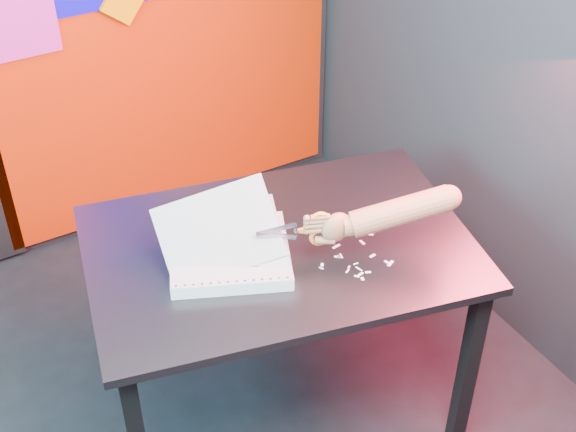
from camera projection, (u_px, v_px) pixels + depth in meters
room at (127, 150)px, 1.86m from camera, size 3.01×3.01×2.71m
backdrop at (20, 55)px, 3.13m from camera, size 2.88×0.05×2.08m
work_table at (280, 266)px, 2.58m from camera, size 1.35×1.04×0.75m
printout_stack at (230, 259)px, 2.43m from camera, size 0.44×0.39×0.28m
scissors at (315, 229)px, 2.38m from camera, size 0.21×0.09×0.13m
hand_forearm at (390, 214)px, 2.39m from camera, size 0.44×0.21×0.17m
paper_clippings at (358, 260)px, 2.47m from camera, size 0.24×0.18×0.00m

